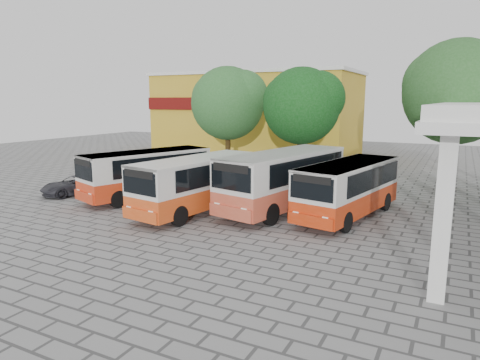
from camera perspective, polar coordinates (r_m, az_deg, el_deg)
The scene contains 10 objects.
ground at distance 17.84m, azimuth -1.15°, elevation -7.42°, with size 90.00×90.00×0.00m, color gray.
shophouse_block at distance 45.16m, azimuth 2.26°, elevation 8.85°, with size 20.40×10.40×8.30m.
bus_far_left at distance 24.87m, azimuth -12.27°, elevation 1.18°, with size 4.58×7.96×2.69m.
bus_centre_left at distance 21.35m, azimuth -5.63°, elevation -0.11°, with size 3.42×7.82×2.71m.
bus_centre_right at distance 21.65m, azimuth 5.82°, elevation 0.43°, with size 4.17×8.64×2.97m.
bus_far_right at distance 20.90m, azimuth 14.29°, elevation -0.75°, with size 3.57×7.64×2.63m.
tree_left at distance 34.74m, azimuth -1.52°, elevation 10.49°, with size 6.14×5.85×8.20m.
tree_middle at distance 30.43m, azimuth 8.33°, elevation 10.07°, with size 5.62×5.35×7.81m.
tree_right at distance 29.49m, azimuth 27.15°, elevation 10.80°, with size 6.66×6.34×9.18m.
parked_car at distance 27.23m, azimuth -21.02°, elevation -0.64°, with size 1.82×3.95×1.10m, color #292930.
Camera 1 is at (8.08, -14.92, 5.51)m, focal length 32.00 mm.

